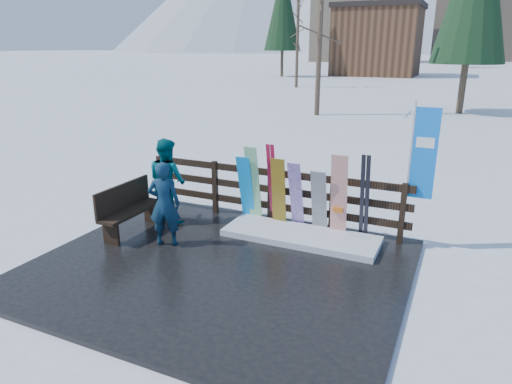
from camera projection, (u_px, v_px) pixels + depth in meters
The scene contains 18 objects.
ground at pixel (219, 270), 7.60m from camera, with size 700.00×700.00×0.00m, color white.
deck at pixel (218, 267), 7.59m from camera, with size 6.00×5.00×0.08m, color black.
fence at pixel (271, 191), 9.28m from camera, with size 5.60×0.10×1.15m.
snow_patch at pixel (300, 236), 8.60m from camera, with size 2.91×1.00×0.12m, color white.
bench at pixel (128, 207), 8.78m from camera, with size 0.41×1.50×0.97m.
snowboard_0 at pixel (246, 189), 9.26m from camera, with size 0.28×0.03×1.44m, color #0C9AF5.
snowboard_1 at pixel (253, 185), 9.16m from camera, with size 0.26×0.03×1.65m, color white.
snowboard_2 at pixel (279, 193), 8.97m from camera, with size 0.28×0.03×1.44m, color gold.
snowboard_3 at pixel (296, 196), 8.82m from camera, with size 0.25×0.03×1.46m, color silver.
snowboard_4 at pixel (319, 202), 8.66m from camera, with size 0.29×0.03×1.32m, color black.
snowboard_5 at pixel (339, 197), 8.46m from camera, with size 0.31×0.03×1.63m, color silver.
ski_pair_a at pixel (272, 185), 9.05m from camera, with size 0.17×0.33×1.70m.
ski_pair_b at pixel (365, 198), 8.33m from camera, with size 0.17×0.27×1.66m.
rental_flag at pixel (420, 159), 7.92m from camera, with size 0.45×0.04×2.60m.
person_front at pixel (164, 204), 8.16m from camera, with size 0.57×0.37×1.56m, color navy.
person_back at pixel (167, 180), 9.28m from camera, with size 0.84×0.66×1.74m, color #055F67.
resort_buildings at pixel (469, 18), 103.98m from camera, with size 73.00×87.60×22.60m.
trees at pixel (466, 24), 45.53m from camera, with size 42.35×68.88×12.53m.
Camera 1 is at (3.44, -5.95, 3.55)m, focal length 32.00 mm.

